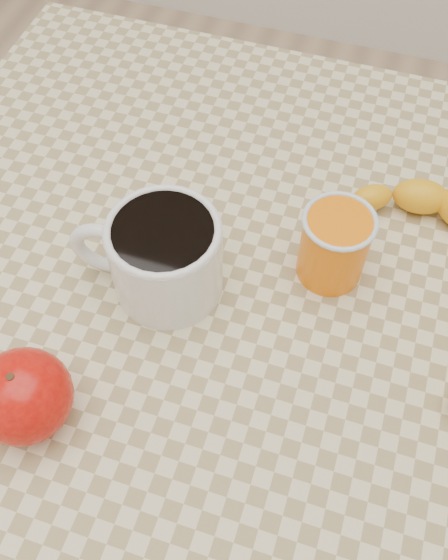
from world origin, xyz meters
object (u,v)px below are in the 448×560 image
(coffee_mug, at_px, (163,255))
(apple, at_px, (23,396))
(table, at_px, (224,331))
(orange_juice_glass, at_px, (334,245))

(coffee_mug, bearing_deg, apple, -110.91)
(table, bearing_deg, coffee_mug, -170.68)
(table, relative_size, apple, 7.10)
(orange_juice_glass, relative_size, apple, 0.75)
(table, bearing_deg, apple, -124.72)
(coffee_mug, height_order, apple, coffee_mug)
(table, height_order, coffee_mug, coffee_mug)
(apple, bearing_deg, table, 55.28)
(orange_juice_glass, bearing_deg, apple, -132.91)
(coffee_mug, distance_m, orange_juice_glass, 0.17)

